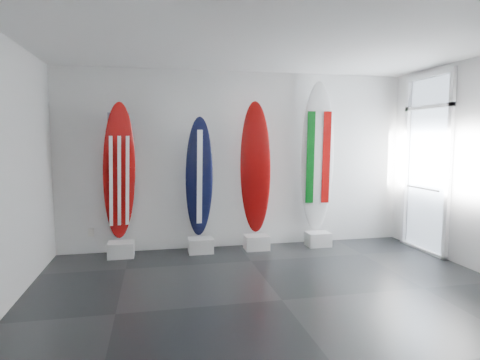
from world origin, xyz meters
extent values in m
plane|color=black|center=(0.00, 0.00, 0.00)|extent=(6.00, 6.00, 0.00)
plane|color=white|center=(0.00, 0.00, 3.00)|extent=(6.00, 6.00, 0.00)
plane|color=silver|center=(0.00, 2.50, 1.50)|extent=(6.00, 0.00, 6.00)
plane|color=silver|center=(0.00, -2.50, 1.50)|extent=(6.00, 0.00, 6.00)
cube|color=silver|center=(-1.96, 2.18, 0.12)|extent=(0.40, 0.30, 0.24)
ellipsoid|color=#9B0B0A|center=(-1.96, 2.28, 1.33)|extent=(0.59, 0.55, 2.20)
cube|color=silver|center=(-0.70, 2.18, 0.12)|extent=(0.40, 0.30, 0.24)
ellipsoid|color=black|center=(-0.70, 2.28, 1.23)|extent=(0.46, 0.34, 1.99)
cube|color=silver|center=(0.25, 2.18, 0.12)|extent=(0.40, 0.30, 0.24)
ellipsoid|color=#9B0B0A|center=(0.25, 2.28, 1.36)|extent=(0.61, 0.55, 2.24)
cube|color=silver|center=(1.36, 2.18, 0.12)|extent=(0.40, 0.30, 0.24)
ellipsoid|color=white|center=(1.36, 2.28, 1.54)|extent=(0.60, 0.25, 2.60)
cube|color=silver|center=(-2.45, 2.48, 0.35)|extent=(0.09, 0.02, 0.13)
camera|label=1|loc=(-1.40, -4.33, 1.85)|focal=30.34mm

